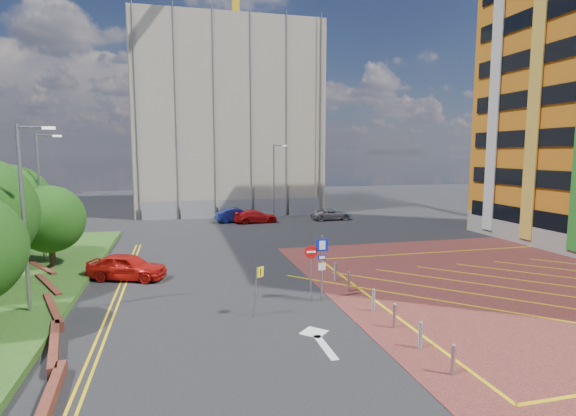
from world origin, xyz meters
name	(u,v)px	position (x,y,z in m)	size (l,w,h in m)	color
ground	(318,308)	(0.00, 0.00, 0.00)	(140.00, 140.00, 0.00)	black
forecourt	(567,286)	(14.00, 0.00, 0.01)	(26.00, 26.00, 0.02)	maroon
retaining_wall	(48,311)	(-11.80, 2.00, 0.20)	(6.06, 20.33, 0.40)	brown
tree_c	(50,219)	(-13.50, 10.00, 3.19)	(4.00, 4.00, 4.90)	#3D2B1C
tree_d	(11,204)	(-16.50, 13.00, 3.87)	(5.00, 5.00, 6.08)	#3D2B1C
lamp_left_near	(25,211)	(-12.42, 2.00, 4.66)	(1.53, 0.16, 8.00)	#9EA0A8
lamp_left_far	(41,192)	(-14.42, 12.00, 4.66)	(1.53, 0.16, 8.00)	#9EA0A8
lamp_back	(275,178)	(4.08, 28.00, 4.36)	(1.53, 0.16, 8.00)	#9EA0A8
sign_cluster	(318,262)	(0.30, 0.98, 1.95)	(1.17, 0.12, 3.20)	#9EA0A8
warning_sign	(257,285)	(-2.89, -0.36, 1.43)	(0.54, 0.37, 2.24)	#9EA0A8
bollard_row	(380,306)	(2.30, -1.67, 0.47)	(0.14, 11.14, 0.90)	#9EA0A8
construction_building	(224,122)	(0.00, 40.00, 11.00)	(21.20, 19.20, 22.00)	#B0A690
tower_crane	(238,1)	(2.00, 39.44, 25.85)	(1.60, 35.00, 35.40)	yellow
construction_fence	(244,208)	(1.00, 30.00, 1.00)	(21.60, 0.06, 2.00)	gray
car_red_left	(127,267)	(-9.00, 7.16, 0.74)	(1.75, 4.36, 1.48)	red
car_blue_back	(237,215)	(-0.18, 26.64, 0.72)	(1.53, 4.38, 1.44)	navy
car_red_back	(255,216)	(1.57, 25.74, 0.64)	(1.81, 4.44, 1.29)	red
car_silver_back	(331,214)	(9.75, 25.81, 0.59)	(1.95, 4.23, 1.18)	#9A99A0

